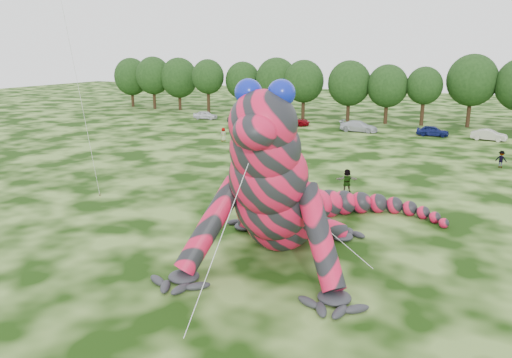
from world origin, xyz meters
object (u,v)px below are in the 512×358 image
at_px(tree_0, 132,82).
at_px(tree_6, 304,90).
at_px(tree_8, 387,94).
at_px(car_2, 294,121).
at_px(inflatable_gecko, 287,162).
at_px(tree_1, 154,83).
at_px(spectator_0, 254,161).
at_px(tree_4, 243,88).
at_px(tree_10, 471,91).
at_px(car_0, 205,115).
at_px(car_1, 241,120).
at_px(spectator_4, 223,134).
at_px(tree_5, 276,87).
at_px(spectator_1, 293,159).
at_px(tree_2, 179,84).
at_px(tree_3, 208,86).
at_px(car_3, 359,126).
at_px(tree_7, 349,91).
at_px(car_4, 433,131).
at_px(spectator_2, 501,159).
at_px(spectator_5, 347,180).
at_px(tree_9, 424,96).
at_px(car_5, 489,135).

xyz_separation_m(tree_0, tree_6, (37.00, -2.55, -0.01)).
distance_m(tree_8, car_2, 14.78).
distance_m(inflatable_gecko, tree_8, 52.18).
bearing_deg(tree_1, spectator_0, -43.37).
bearing_deg(tree_8, tree_1, 178.62).
height_order(tree_0, tree_4, tree_0).
relative_size(tree_10, car_0, 2.65).
distance_m(car_1, spectator_0, 29.80).
distance_m(tree_8, spectator_4, 28.52).
relative_size(tree_8, car_2, 1.85).
bearing_deg(inflatable_gecko, tree_8, 86.46).
relative_size(tree_5, car_2, 2.02).
relative_size(car_0, spectator_1, 2.39).
height_order(tree_2, tree_3, tree_2).
xyz_separation_m(car_3, spectator_0, (-3.39, -26.34, 0.07)).
height_order(tree_1, tree_10, tree_10).
distance_m(tree_6, spectator_1, 35.29).
bearing_deg(tree_2, tree_7, -3.40).
bearing_deg(tree_7, tree_2, 176.60).
bearing_deg(tree_5, tree_3, -173.80).
bearing_deg(car_4, tree_3, 73.97).
distance_m(spectator_1, spectator_2, 20.02).
distance_m(tree_4, car_2, 16.87).
relative_size(tree_4, tree_6, 0.95).
distance_m(car_2, spectator_5, 36.13).
height_order(tree_0, tree_9, tree_0).
height_order(tree_4, tree_7, tree_7).
relative_size(inflatable_gecko, car_3, 3.78).
relative_size(car_5, spectator_0, 2.52).
bearing_deg(car_1, spectator_0, -151.90).
bearing_deg(tree_0, tree_1, -10.79).
xyz_separation_m(car_1, spectator_4, (4.77, -14.08, 0.17)).
xyz_separation_m(tree_5, spectator_0, (13.76, -37.22, -4.07)).
bearing_deg(tree_3, spectator_5, -47.46).
bearing_deg(tree_3, car_0, -62.84).
xyz_separation_m(car_3, spectator_2, (17.82, -15.59, 0.08)).
xyz_separation_m(inflatable_gecko, spectator_4, (-19.81, 28.02, -4.07)).
bearing_deg(car_4, car_5, -96.88).
distance_m(tree_6, tree_10, 25.03).
bearing_deg(car_3, tree_6, 54.36).
height_order(car_0, spectator_5, spectator_5).
height_order(tree_5, spectator_4, tree_5).
distance_m(tree_2, car_4, 48.09).
distance_m(car_1, car_4, 27.80).
xyz_separation_m(tree_1, tree_3, (12.64, -0.98, -0.18)).
bearing_deg(tree_8, car_3, -100.53).
height_order(tree_3, tree_8, tree_3).
distance_m(tree_9, tree_10, 6.52).
xyz_separation_m(tree_8, car_5, (14.70, -9.22, -3.78)).
relative_size(tree_3, spectator_5, 5.03).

